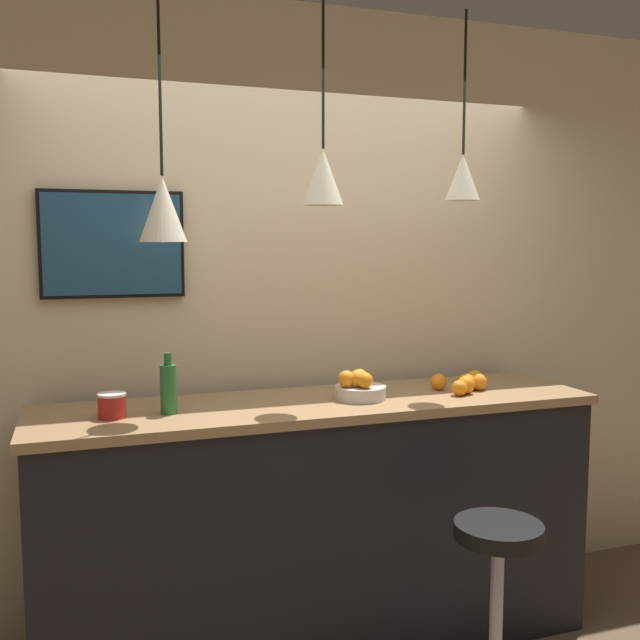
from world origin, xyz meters
name	(u,v)px	position (x,y,z in m)	size (l,w,h in m)	color
back_wall	(292,314)	(0.00, 0.96, 1.45)	(8.00, 0.06, 2.90)	beige
service_counter	(320,524)	(0.00, 0.55, 0.56)	(2.43, 0.62, 1.11)	black
bar_stool	(497,585)	(0.49, -0.10, 0.50)	(0.37, 0.37, 0.74)	#B7B7BC
fruit_bowl	(359,388)	(0.17, 0.51, 1.17)	(0.22, 0.22, 0.13)	beige
orange_pile	(465,383)	(0.70, 0.52, 1.15)	(0.27, 0.22, 0.08)	orange
juice_bottle	(168,388)	(-0.65, 0.51, 1.22)	(0.07, 0.07, 0.25)	#286B33
spread_jar	(112,405)	(-0.87, 0.51, 1.16)	(0.11, 0.11, 0.10)	red
pendant_lamp_left	(163,208)	(-0.66, 0.51, 1.93)	(0.18, 0.18, 1.01)	black
pendant_lamp_middle	(323,176)	(0.00, 0.51, 2.07)	(0.17, 0.17, 0.85)	black
pendant_lamp_right	(463,176)	(0.66, 0.51, 2.09)	(0.15, 0.15, 0.82)	black
mounted_tv	(113,244)	(-0.83, 0.91, 1.79)	(0.61, 0.04, 0.47)	black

